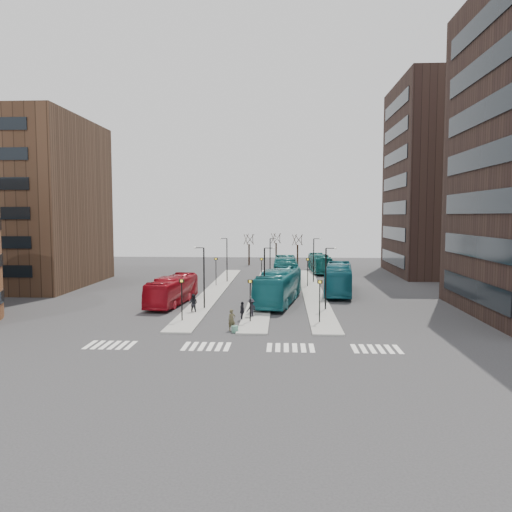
# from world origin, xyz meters

# --- Properties ---
(ground) EXTENTS (160.00, 160.00, 0.00)m
(ground) POSITION_xyz_m (0.00, 0.00, 0.00)
(ground) COLOR #29292C
(ground) RESTS_ON ground
(island_left) EXTENTS (2.50, 45.00, 0.15)m
(island_left) POSITION_xyz_m (-4.00, 30.00, 0.07)
(island_left) COLOR gray
(island_left) RESTS_ON ground
(island_mid) EXTENTS (2.50, 45.00, 0.15)m
(island_mid) POSITION_xyz_m (2.00, 30.00, 0.07)
(island_mid) COLOR gray
(island_mid) RESTS_ON ground
(island_right) EXTENTS (2.50, 45.00, 0.15)m
(island_right) POSITION_xyz_m (8.00, 30.00, 0.07)
(island_right) COLOR gray
(island_right) RESTS_ON ground
(suitcase) EXTENTS (0.55, 0.50, 0.55)m
(suitcase) POSITION_xyz_m (0.62, 8.29, 0.28)
(suitcase) COLOR #1C499F
(suitcase) RESTS_ON ground
(red_bus) EXTENTS (3.65, 10.88, 2.97)m
(red_bus) POSITION_xyz_m (-7.19, 20.63, 1.49)
(red_bus) COLOR maroon
(red_bus) RESTS_ON ground
(teal_bus_a) EXTENTS (5.14, 13.33, 3.62)m
(teal_bus_a) POSITION_xyz_m (3.98, 21.90, 1.81)
(teal_bus_a) COLOR #156169
(teal_bus_a) RESTS_ON ground
(teal_bus_b) EXTENTS (3.12, 13.11, 3.65)m
(teal_bus_b) POSITION_xyz_m (4.73, 37.17, 1.82)
(teal_bus_b) COLOR #135D60
(teal_bus_b) RESTS_ON ground
(teal_bus_c) EXTENTS (4.47, 13.03, 3.56)m
(teal_bus_c) POSITION_xyz_m (11.06, 29.01, 1.78)
(teal_bus_c) COLOR #145968
(teal_bus_c) RESTS_ON ground
(teal_bus_d) EXTENTS (3.26, 11.00, 3.02)m
(teal_bus_d) POSITION_xyz_m (10.36, 50.81, 1.51)
(teal_bus_d) COLOR #135F5C
(teal_bus_d) RESTS_ON ground
(traveller) EXTENTS (0.76, 0.66, 1.75)m
(traveller) POSITION_xyz_m (0.30, 8.98, 0.87)
(traveller) COLOR #4A442C
(traveller) RESTS_ON ground
(commuter_a) EXTENTS (0.96, 0.78, 1.87)m
(commuter_a) POSITION_xyz_m (-4.14, 15.98, 0.93)
(commuter_a) COLOR black
(commuter_a) RESTS_ON ground
(commuter_b) EXTENTS (0.68, 1.07, 1.70)m
(commuter_b) POSITION_xyz_m (0.83, 12.90, 0.85)
(commuter_b) COLOR black
(commuter_b) RESTS_ON ground
(commuter_c) EXTENTS (1.23, 1.29, 1.76)m
(commuter_c) POSITION_xyz_m (1.54, 14.14, 0.88)
(commuter_c) COLOR black
(commuter_c) RESTS_ON ground
(crosswalk_stripes) EXTENTS (22.35, 2.40, 0.01)m
(crosswalk_stripes) POSITION_xyz_m (1.75, 4.00, 0.01)
(crosswalk_stripes) COLOR silver
(crosswalk_stripes) RESTS_ON ground
(tower_far) EXTENTS (20.12, 20.00, 30.00)m
(tower_far) POSITION_xyz_m (31.98, 50.00, 15.00)
(tower_far) COLOR black
(tower_far) RESTS_ON ground
(sign_poles) EXTENTS (12.45, 22.12, 3.65)m
(sign_poles) POSITION_xyz_m (1.60, 23.00, 2.41)
(sign_poles) COLOR black
(sign_poles) RESTS_ON ground
(lamp_posts) EXTENTS (14.04, 20.24, 6.12)m
(lamp_posts) POSITION_xyz_m (2.64, 28.00, 3.58)
(lamp_posts) COLOR black
(lamp_posts) RESTS_ON ground
(bare_trees) EXTENTS (10.97, 8.14, 5.90)m
(bare_trees) POSITION_xyz_m (2.67, 62.67, 2.72)
(bare_trees) COLOR black
(bare_trees) RESTS_ON ground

